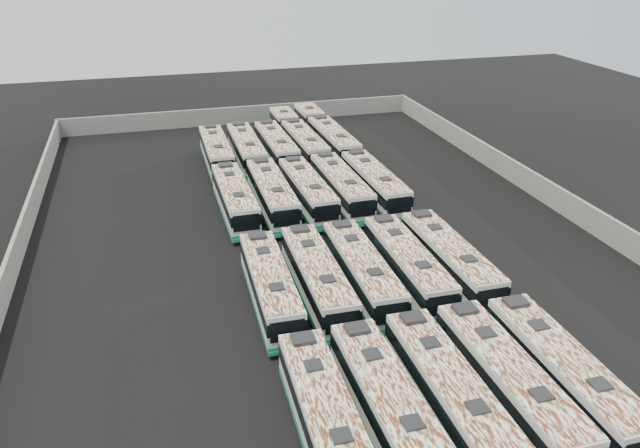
% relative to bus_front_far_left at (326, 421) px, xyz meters
% --- Properties ---
extents(ground, '(140.00, 140.00, 0.00)m').
position_rel_bus_front_far_left_xyz_m(ground, '(5.37, 20.65, -1.62)').
color(ground, black).
rests_on(ground, ground).
extents(perimeter_wall, '(45.20, 73.20, 2.20)m').
position_rel_bus_front_far_left_xyz_m(perimeter_wall, '(5.37, 20.65, -0.52)').
color(perimeter_wall, slate).
rests_on(perimeter_wall, ground).
extents(bus_front_far_left, '(2.63, 11.33, 3.18)m').
position_rel_bus_front_far_left_xyz_m(bus_front_far_left, '(0.00, 0.00, 0.00)').
color(bus_front_far_left, beige).
rests_on(bus_front_far_left, ground).
extents(bus_front_left, '(2.50, 11.58, 3.26)m').
position_rel_bus_front_far_left_xyz_m(bus_front_left, '(3.13, -0.12, 0.04)').
color(bus_front_left, beige).
rests_on(bus_front_left, ground).
extents(bus_front_center, '(2.52, 11.60, 3.26)m').
position_rel_bus_front_far_left_xyz_m(bus_front_center, '(6.37, 0.00, 0.04)').
color(bus_front_center, beige).
rests_on(bus_front_center, ground).
extents(bus_front_right, '(2.48, 11.71, 3.30)m').
position_rel_bus_front_far_left_xyz_m(bus_front_right, '(9.59, -0.05, 0.06)').
color(bus_front_right, beige).
rests_on(bus_front_right, ground).
extents(bus_front_far_right, '(2.58, 11.70, 3.29)m').
position_rel_bus_front_far_left_xyz_m(bus_front_far_right, '(12.71, -0.18, 0.06)').
color(bus_front_far_right, beige).
rests_on(bus_front_far_right, ground).
extents(bus_midfront_far_left, '(2.66, 11.32, 3.17)m').
position_rel_bus_front_far_left_xyz_m(bus_midfront_far_left, '(-0.05, 12.82, -0.00)').
color(bus_midfront_far_left, beige).
rests_on(bus_midfront_far_left, ground).
extents(bus_midfront_left, '(2.58, 11.53, 3.24)m').
position_rel_bus_front_far_left_xyz_m(bus_midfront_left, '(3.14, 12.85, 0.03)').
color(bus_midfront_left, beige).
rests_on(bus_midfront_left, ground).
extents(bus_midfront_center, '(2.60, 11.43, 3.21)m').
position_rel_bus_front_far_left_xyz_m(bus_midfront_center, '(6.30, 12.90, 0.02)').
color(bus_midfront_center, beige).
rests_on(bus_midfront_center, ground).
extents(bus_midfront_right, '(2.57, 11.47, 3.22)m').
position_rel_bus_front_far_left_xyz_m(bus_midfront_right, '(9.60, 12.92, 0.02)').
color(bus_midfront_right, beige).
rests_on(bus_midfront_right, ground).
extents(bus_midfront_far_right, '(2.54, 11.59, 3.26)m').
position_rel_bus_front_far_left_xyz_m(bus_midfront_far_right, '(12.73, 12.82, 0.04)').
color(bus_midfront_far_right, beige).
rests_on(bus_midfront_far_right, ground).
extents(bus_midback_far_left, '(2.53, 11.51, 3.24)m').
position_rel_bus_front_far_left_xyz_m(bus_midback_far_left, '(-0.04, 27.94, 0.03)').
color(bus_midback_far_left, beige).
rests_on(bus_midback_far_left, ground).
extents(bus_midback_left, '(2.57, 11.80, 3.32)m').
position_rel_bus_front_far_left_xyz_m(bus_midback_left, '(3.24, 27.97, 0.07)').
color(bus_midback_left, beige).
rests_on(bus_midback_left, ground).
extents(bus_midback_center, '(2.70, 11.47, 3.22)m').
position_rel_bus_front_far_left_xyz_m(bus_midback_center, '(6.42, 27.97, 0.02)').
color(bus_midback_center, beige).
rests_on(bus_midback_center, ground).
extents(bus_midback_right, '(2.60, 11.70, 3.29)m').
position_rel_bus_front_far_left_xyz_m(bus_midback_right, '(9.59, 28.07, 0.06)').
color(bus_midback_right, beige).
rests_on(bus_midback_right, ground).
extents(bus_midback_far_right, '(2.65, 11.74, 3.30)m').
position_rel_bus_front_far_left_xyz_m(bus_midback_far_right, '(12.72, 27.93, 0.06)').
color(bus_midback_far_right, beige).
rests_on(bus_midback_far_right, ground).
extents(bus_back_far_left, '(2.50, 11.44, 3.22)m').
position_rel_bus_front_far_left_xyz_m(bus_back_far_left, '(0.05, 41.08, 0.02)').
color(bus_back_far_left, beige).
rests_on(bus_back_far_left, ground).
extents(bus_back_left, '(2.51, 11.63, 3.27)m').
position_rel_bus_front_far_left_xyz_m(bus_back_left, '(3.19, 40.92, 0.05)').
color(bus_back_left, beige).
rests_on(bus_back_left, ground).
extents(bus_back_center, '(2.59, 11.56, 3.25)m').
position_rel_bus_front_far_left_xyz_m(bus_back_center, '(6.42, 40.90, 0.04)').
color(bus_back_center, beige).
rests_on(bus_back_center, ground).
extents(bus_back_right, '(2.75, 17.69, 3.20)m').
position_rel_bus_front_far_left_xyz_m(bus_back_right, '(9.48, 43.91, 0.01)').
color(bus_back_right, beige).
rests_on(bus_back_right, ground).
extents(bus_back_far_right, '(2.78, 18.24, 3.30)m').
position_rel_bus_front_far_left_xyz_m(bus_back_far_right, '(12.76, 44.15, 0.06)').
color(bus_back_far_right, beige).
rests_on(bus_back_far_right, ground).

